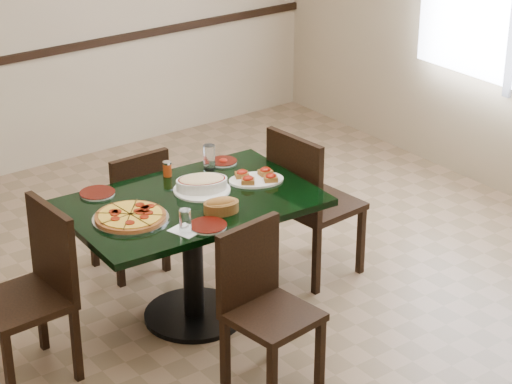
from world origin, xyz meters
TOP-DOWN VIEW (x-y plane):
  - floor at (0.00, 0.00)m, footprint 5.50×5.50m
  - room_shell at (1.02, 1.73)m, footprint 5.50×5.50m
  - main_table at (-0.28, 0.16)m, footprint 1.40×0.94m
  - chair_far at (-0.28, 0.82)m, footprint 0.39×0.39m
  - chair_near at (-0.33, -0.55)m, footprint 0.45×0.45m
  - chair_right at (0.55, 0.16)m, footprint 0.48×0.48m
  - chair_left at (-1.21, 0.19)m, footprint 0.46×0.46m
  - pepperoni_pizza at (-0.67, 0.15)m, footprint 0.40×0.40m
  - lasagna_casserole at (-0.17, 0.23)m, footprint 0.34×0.32m
  - bread_basket at (-0.24, -0.06)m, footprint 0.22×0.18m
  - bruschetta_platter at (0.16, 0.15)m, footprint 0.38×0.33m
  - side_plate_near at (-0.39, -0.17)m, footprint 0.20×0.20m
  - side_plate_far_r at (0.16, 0.49)m, footprint 0.17×0.17m
  - side_plate_far_l at (-0.66, 0.53)m, footprint 0.20×0.20m
  - napkin_setting at (-0.49, -0.13)m, footprint 0.19×0.19m
  - water_glass_a at (0.04, 0.46)m, footprint 0.07×0.07m
  - water_glass_b at (-0.52, -0.16)m, footprint 0.06×0.06m
  - pepper_shaker at (-0.21, 0.52)m, footprint 0.05×0.05m

SIDE VIEW (x-z plane):
  - floor at x=0.00m, z-range 0.00..0.00m
  - chair_far at x=-0.28m, z-range 0.04..0.87m
  - chair_near at x=-0.33m, z-range 0.05..0.91m
  - chair_left at x=-1.21m, z-range 0.06..0.99m
  - chair_right at x=0.55m, z-range 0.06..1.02m
  - main_table at x=-0.28m, z-range 0.19..0.94m
  - napkin_setting at x=-0.49m, z-range 0.75..0.76m
  - side_plate_near at x=-0.39m, z-range 0.75..0.77m
  - side_plate_far_l at x=-0.66m, z-range 0.75..0.77m
  - side_plate_far_r at x=0.16m, z-range 0.74..0.77m
  - pepperoni_pizza at x=-0.67m, z-range 0.75..0.79m
  - bruschetta_platter at x=0.16m, z-range 0.75..0.80m
  - bread_basket at x=-0.24m, z-range 0.74..0.83m
  - pepper_shaker at x=-0.21m, z-range 0.75..0.84m
  - lasagna_casserole at x=-0.17m, z-range 0.75..0.84m
  - water_glass_b at x=-0.52m, z-range 0.75..0.88m
  - water_glass_a at x=0.04m, z-range 0.75..0.90m
  - room_shell at x=1.02m, z-range -1.58..3.92m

